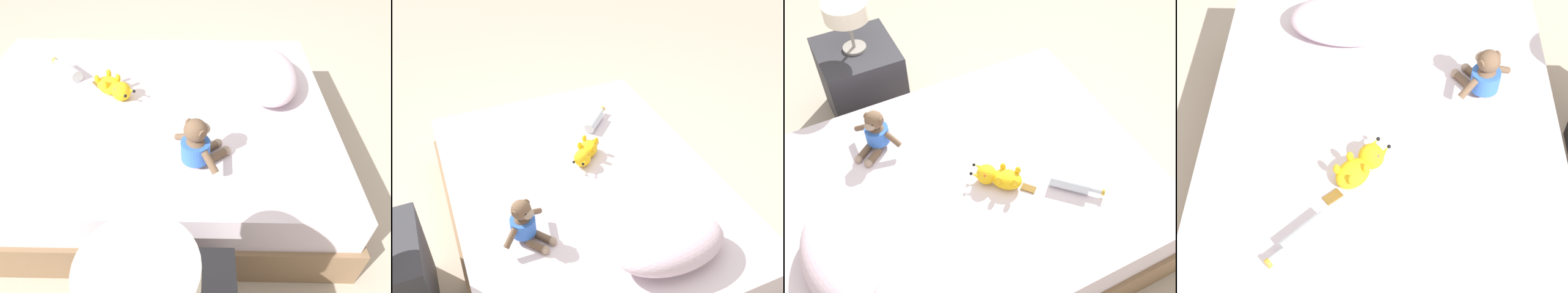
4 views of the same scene
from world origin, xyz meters
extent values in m
plane|color=#B7A893|center=(0.00, 0.00, 0.00)|extent=(16.00, 16.00, 0.00)
cube|color=#846647|center=(0.00, 0.00, 0.11)|extent=(1.49, 1.95, 0.22)
cube|color=silver|center=(0.00, 0.00, 0.31)|extent=(1.45, 1.89, 0.19)
ellipsoid|color=silver|center=(-0.16, 0.65, 0.49)|extent=(0.55, 0.33, 0.16)
ellipsoid|color=brown|center=(0.43, 0.28, 0.49)|extent=(0.15, 0.15, 0.15)
cylinder|color=blue|center=(0.43, 0.28, 0.49)|extent=(0.17, 0.17, 0.09)
sphere|color=brown|center=(0.43, 0.28, 0.60)|extent=(0.10, 0.10, 0.10)
ellipsoid|color=gray|center=(0.40, 0.31, 0.59)|extent=(0.08, 0.07, 0.04)
sphere|color=black|center=(0.39, 0.30, 0.61)|extent=(0.01, 0.01, 0.01)
sphere|color=black|center=(0.42, 0.32, 0.61)|extent=(0.01, 0.01, 0.01)
cylinder|color=brown|center=(0.39, 0.25, 0.61)|extent=(0.03, 0.03, 0.03)
cylinder|color=brown|center=(0.46, 0.31, 0.61)|extent=(0.03, 0.03, 0.03)
cylinder|color=brown|center=(0.35, 0.22, 0.50)|extent=(0.09, 0.08, 0.08)
cylinder|color=brown|center=(0.50, 0.34, 0.50)|extent=(0.09, 0.08, 0.08)
cylinder|color=brown|center=(0.35, 0.33, 0.43)|extent=(0.09, 0.10, 0.04)
cylinder|color=brown|center=(0.39, 0.37, 0.43)|extent=(0.09, 0.10, 0.04)
sphere|color=gray|center=(0.31, 0.37, 0.43)|extent=(0.04, 0.04, 0.04)
sphere|color=gray|center=(0.36, 0.41, 0.43)|extent=(0.04, 0.04, 0.04)
ellipsoid|color=yellow|center=(-0.11, -0.19, 0.45)|extent=(0.18, 0.19, 0.08)
sphere|color=yellow|center=(-0.04, -0.12, 0.46)|extent=(0.10, 0.10, 0.10)
cone|color=yellow|center=(-0.03, -0.07, 0.47)|extent=(0.06, 0.07, 0.05)
sphere|color=black|center=(-0.02, -0.04, 0.48)|extent=(0.02, 0.02, 0.02)
cone|color=yellow|center=(0.01, -0.10, 0.47)|extent=(0.06, 0.07, 0.05)
sphere|color=black|center=(0.03, -0.08, 0.48)|extent=(0.02, 0.02, 0.02)
sphere|color=red|center=(-0.06, -0.10, 0.49)|extent=(0.02, 0.02, 0.02)
sphere|color=red|center=(-0.02, -0.14, 0.49)|extent=(0.02, 0.02, 0.02)
ellipsoid|color=yellow|center=(-0.12, -0.14, 0.49)|extent=(0.04, 0.04, 0.05)
ellipsoid|color=yellow|center=(-0.06, -0.20, 0.49)|extent=(0.04, 0.04, 0.05)
ellipsoid|color=yellow|center=(-0.17, -0.20, 0.49)|extent=(0.04, 0.04, 0.05)
ellipsoid|color=yellow|center=(-0.11, -0.25, 0.49)|extent=(0.04, 0.04, 0.05)
cube|color=brown|center=(-0.18, -0.28, 0.42)|extent=(0.08, 0.08, 0.01)
cylinder|color=silver|center=(-0.26, -0.46, 0.45)|extent=(0.18, 0.18, 0.07)
cylinder|color=silver|center=(-0.35, -0.55, 0.45)|extent=(0.06, 0.06, 0.03)
cylinder|color=gold|center=(-0.38, -0.57, 0.45)|extent=(0.03, 0.03, 0.04)
cube|color=#2D2D33|center=(1.13, 0.17, 0.26)|extent=(0.47, 0.47, 0.52)
cylinder|color=gray|center=(1.13, 0.17, 0.53)|extent=(0.14, 0.14, 0.01)
cylinder|color=gray|center=(1.13, 0.17, 0.64)|extent=(0.02, 0.02, 0.20)
cylinder|color=beige|center=(1.13, 0.17, 0.79)|extent=(0.26, 0.26, 0.10)
camera|label=1|loc=(1.47, 0.30, 1.48)|focal=32.15mm
camera|label=2|loc=(0.68, 1.66, 2.03)|focal=39.15mm
camera|label=3|loc=(-1.30, 0.56, 2.33)|focal=44.15mm
camera|label=4|loc=(0.00, -1.55, 2.32)|focal=56.30mm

